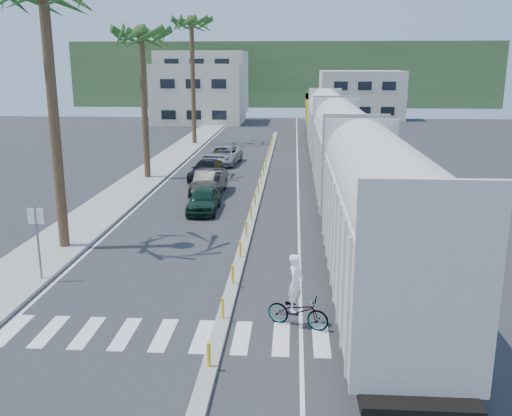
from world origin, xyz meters
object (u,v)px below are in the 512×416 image
at_px(car_second, 209,182).
at_px(cyclist, 297,304).
at_px(street_sign, 37,232).
at_px(car_lead, 203,200).

bearing_deg(car_second, cyclist, -70.79).
relative_size(street_sign, car_second, 0.62).
bearing_deg(car_lead, car_second, 92.98).
xyz_separation_m(street_sign, car_second, (4.18, 15.25, -1.19)).
height_order(street_sign, car_second, street_sign).
bearing_deg(cyclist, street_sign, 92.99).
bearing_deg(car_lead, cyclist, -70.92).
distance_m(car_second, cyclist, 19.17).
distance_m(street_sign, car_lead, 11.92).
distance_m(street_sign, cyclist, 10.24).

